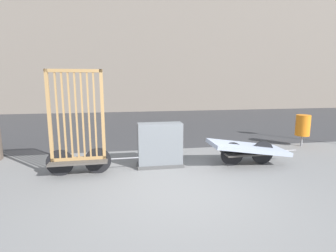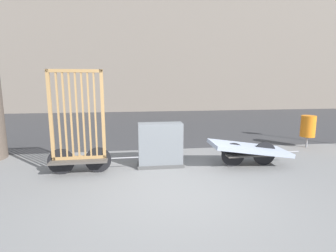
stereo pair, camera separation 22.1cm
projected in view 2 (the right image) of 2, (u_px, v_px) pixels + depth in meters
ground_plane at (177, 193)px, 4.93m from camera, size 60.00×60.00×0.00m
road_strip at (149, 123)px, 12.90m from camera, size 56.00×10.00×0.01m
building_facade at (142, 38)px, 18.86m from camera, size 48.00×4.00×10.20m
bike_cart_with_bedframe at (79, 138)px, 5.82m from camera, size 2.02×0.59×2.32m
bike_cart_with_mattress at (249, 149)px, 6.42m from camera, size 2.28×0.87×0.63m
utility_cabinet at (160, 147)px, 6.36m from camera, size 1.12×0.44×1.08m
trash_bin at (308, 126)px, 8.17m from camera, size 0.44×0.44×1.01m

